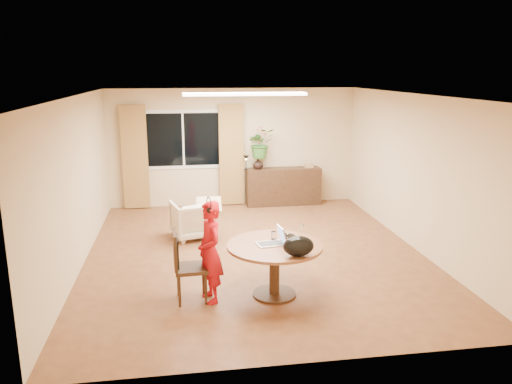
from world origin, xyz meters
TOP-DOWN VIEW (x-y plane):
  - floor at (0.00, 0.00)m, footprint 6.50×6.50m
  - ceiling at (0.00, 0.00)m, footprint 6.50×6.50m
  - wall_back at (0.00, 3.25)m, footprint 5.50×0.00m
  - wall_left at (-2.75, 0.00)m, footprint 0.00×6.50m
  - wall_right at (2.75, 0.00)m, footprint 0.00×6.50m
  - window at (-1.10, 3.23)m, footprint 1.70×0.03m
  - curtain_left at (-2.15, 3.15)m, footprint 0.55×0.08m
  - curtain_right at (-0.05, 3.15)m, footprint 0.55×0.08m
  - ceiling_panel at (0.00, 1.20)m, footprint 2.20×0.35m
  - dining_table at (0.02, -1.60)m, footprint 1.28×1.28m
  - dining_chair at (-1.08, -1.58)m, footprint 0.48×0.44m
  - child at (-0.84, -1.62)m, footprint 0.56×0.45m
  - laptop at (-0.03, -1.59)m, footprint 0.40×0.30m
  - tumbler at (0.05, -1.38)m, footprint 0.08×0.08m
  - wine_glass at (0.44, -1.40)m, footprint 0.09×0.09m
  - pot_lid at (0.26, -1.31)m, footprint 0.25×0.25m
  - handbag at (0.23, -2.07)m, footprint 0.42×0.29m
  - armchair at (-0.99, 1.01)m, footprint 0.89×0.90m
  - throw at (-0.70, 0.98)m, footprint 0.48×0.57m
  - sideboard at (1.10, 3.01)m, footprint 1.67×0.41m
  - vase at (0.52, 3.01)m, footprint 0.24×0.24m
  - bouquet at (0.58, 3.01)m, footprint 0.66×0.59m
  - book_stack at (1.69, 3.01)m, footprint 0.22×0.19m
  - desk_lamp at (0.25, 2.96)m, footprint 0.17×0.17m

SIDE VIEW (x-z plane):
  - floor at x=0.00m, z-range 0.00..0.00m
  - armchair at x=-0.99m, z-range 0.00..0.68m
  - sideboard at x=1.10m, z-range 0.00..0.84m
  - dining_chair at x=-1.08m, z-range 0.00..0.96m
  - dining_table at x=0.02m, z-range 0.21..0.94m
  - child at x=-0.84m, z-range 0.00..1.36m
  - throw at x=-0.70m, z-range 0.68..0.71m
  - pot_lid at x=0.26m, z-range 0.73..0.76m
  - tumbler at x=0.05m, z-range 0.73..0.84m
  - wine_glass at x=0.44m, z-range 0.73..0.93m
  - laptop at x=-0.03m, z-range 0.73..0.97m
  - handbag at x=0.23m, z-range 0.73..0.99m
  - book_stack at x=1.69m, z-range 0.84..0.92m
  - vase at x=0.52m, z-range 0.84..1.09m
  - desk_lamp at x=0.25m, z-range 0.84..1.18m
  - curtain_left at x=-2.15m, z-range 0.02..2.27m
  - curtain_right at x=-0.05m, z-range 0.02..2.27m
  - wall_back at x=0.00m, z-range -1.45..4.05m
  - wall_left at x=-2.75m, z-range -1.95..4.55m
  - wall_right at x=2.75m, z-range -1.95..4.55m
  - bouquet at x=0.58m, z-range 1.09..1.75m
  - window at x=-1.10m, z-range 0.85..2.15m
  - ceiling_panel at x=0.00m, z-range 2.54..2.59m
  - ceiling at x=0.00m, z-range 2.60..2.60m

